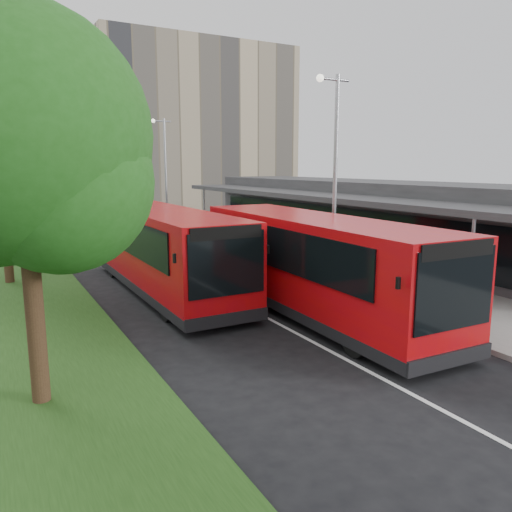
{
  "coord_description": "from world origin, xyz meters",
  "views": [
    {
      "loc": [
        -7.73,
        -13.46,
        4.83
      ],
      "look_at": [
        1.08,
        2.61,
        1.5
      ],
      "focal_mm": 35.0,
      "sensor_mm": 36.0,
      "label": 1
    }
  ],
  "objects": [
    {
      "name": "ground",
      "position": [
        0.0,
        0.0,
        0.0
      ],
      "size": [
        120.0,
        120.0,
        0.0
      ],
      "primitive_type": "plane",
      "color": "black",
      "rests_on": "ground"
    },
    {
      "name": "pavement",
      "position": [
        6.0,
        20.0,
        0.07
      ],
      "size": [
        5.0,
        80.0,
        0.15
      ],
      "primitive_type": "cube",
      "color": "slate",
      "rests_on": "ground"
    },
    {
      "name": "grass_verge",
      "position": [
        -7.0,
        20.0,
        0.05
      ],
      "size": [
        5.0,
        80.0,
        0.1
      ],
      "primitive_type": "cube",
      "color": "#204315",
      "rests_on": "ground"
    },
    {
      "name": "lane_centre_line",
      "position": [
        0.0,
        15.0,
        0.01
      ],
      "size": [
        0.12,
        70.0,
        0.01
      ],
      "primitive_type": "cube",
      "color": "silver",
      "rests_on": "ground"
    },
    {
      "name": "kerb_dashes",
      "position": [
        3.3,
        19.0,
        0.01
      ],
      "size": [
        0.12,
        56.0,
        0.01
      ],
      "color": "silver",
      "rests_on": "ground"
    },
    {
      "name": "office_block",
      "position": [
        14.0,
        42.0,
        9.0
      ],
      "size": [
        22.0,
        12.0,
        18.0
      ],
      "primitive_type": "cube",
      "color": "tan",
      "rests_on": "ground"
    },
    {
      "name": "station_building",
      "position": [
        10.86,
        8.0,
        2.04
      ],
      "size": [
        7.7,
        26.0,
        4.0
      ],
      "color": "#29292B",
      "rests_on": "ground"
    },
    {
      "name": "tree_near",
      "position": [
        -7.01,
        -2.95,
        5.06
      ],
      "size": [
        4.87,
        4.87,
        7.83
      ],
      "color": "#372216",
      "rests_on": "ground"
    },
    {
      "name": "lamp_post_near",
      "position": [
        4.12,
        2.0,
        4.72
      ],
      "size": [
        1.44,
        0.28,
        8.0
      ],
      "color": "#97989F",
      "rests_on": "pavement"
    },
    {
      "name": "lamp_post_far",
      "position": [
        4.12,
        22.0,
        4.72
      ],
      "size": [
        1.44,
        0.28,
        8.0
      ],
      "color": "#97989F",
      "rests_on": "pavement"
    },
    {
      "name": "bus_main",
      "position": [
        1.57,
        -0.45,
        1.64
      ],
      "size": [
        3.17,
        11.4,
        3.21
      ],
      "rotation": [
        0.0,
        0.0,
        -0.02
      ],
      "color": "#BD0A0A",
      "rests_on": "ground"
    },
    {
      "name": "bus_second",
      "position": [
        -1.77,
        4.72,
        1.63
      ],
      "size": [
        3.05,
        11.25,
        3.18
      ],
      "rotation": [
        0.0,
        0.0,
        0.0
      ],
      "color": "#BD0A0A",
      "rests_on": "ground"
    },
    {
      "name": "litter_bin",
      "position": [
        5.68,
        8.88,
        0.59
      ],
      "size": [
        0.54,
        0.54,
        0.87
      ],
      "primitive_type": "cylinder",
      "rotation": [
        0.0,
        0.0,
        -0.11
      ],
      "color": "#372016",
      "rests_on": "pavement"
    },
    {
      "name": "bollard",
      "position": [
        5.39,
        17.44,
        0.71
      ],
      "size": [
        0.2,
        0.2,
        1.11
      ],
      "primitive_type": "cylinder",
      "rotation": [
        0.0,
        0.0,
        0.11
      ],
      "color": "#F4EE0C",
      "rests_on": "pavement"
    },
    {
      "name": "car_near",
      "position": [
        1.92,
        37.81,
        0.62
      ],
      "size": [
        1.7,
        3.72,
        1.24
      ],
      "primitive_type": "imported",
      "rotation": [
        0.0,
        0.0,
        -0.07
      ],
      "color": "#4F0D0B",
      "rests_on": "ground"
    },
    {
      "name": "car_far",
      "position": [
        -1.7,
        42.77,
        0.52
      ],
      "size": [
        2.17,
        3.35,
        1.04
      ],
      "primitive_type": "imported",
      "rotation": [
        0.0,
        0.0,
        0.37
      ],
      "color": "navy",
      "rests_on": "ground"
    }
  ]
}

